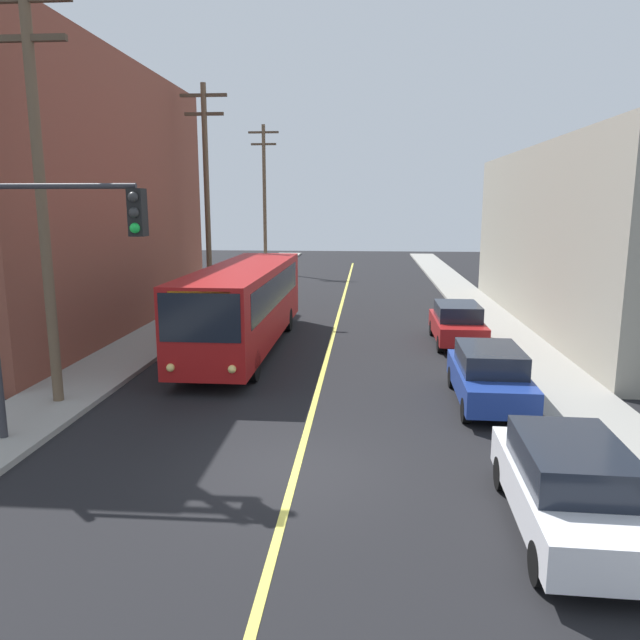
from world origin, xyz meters
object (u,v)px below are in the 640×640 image
object	(u,v)px
utility_pole_near	(40,180)
traffic_signal_left_corner	(52,259)
utility_pole_mid	(207,187)
utility_pole_far	(264,192)
parked_car_white	(569,486)
parked_car_red	(457,323)
city_bus	(245,302)
parked_car_blue	(489,375)

from	to	relation	value
utility_pole_near	traffic_signal_left_corner	world-z (taller)	utility_pole_near
utility_pole_mid	utility_pole_far	size ratio (longest dim) A/B	0.98
parked_car_white	parked_car_red	size ratio (longest dim) A/B	1.01
parked_car_red	utility_pole_mid	size ratio (longest dim) A/B	0.39
traffic_signal_left_corner	utility_pole_far	bearing A→B (deg)	92.42
utility_pole_near	utility_pole_mid	world-z (taller)	utility_pole_mid
city_bus	parked_car_white	xyz separation A→B (m)	(8.05, -12.48, -0.98)
city_bus	parked_car_red	size ratio (longest dim) A/B	2.76
parked_car_white	traffic_signal_left_corner	size ratio (longest dim) A/B	0.74
parked_car_blue	parked_car_red	xyz separation A→B (m)	(0.18, 7.40, 0.00)
utility_pole_near	utility_pole_far	xyz separation A→B (m)	(0.11, 33.25, 0.33)
utility_pole_far	traffic_signal_left_corner	distance (m)	36.04
parked_car_white	utility_pole_far	bearing A→B (deg)	106.87
parked_car_white	parked_car_blue	size ratio (longest dim) A/B	1.00
parked_car_red	traffic_signal_left_corner	bearing A→B (deg)	-133.05
parked_car_red	utility_pole_far	bearing A→B (deg)	115.67
utility_pole_near	parked_car_white	bearing A→B (deg)	-25.23
parked_car_white	parked_car_blue	world-z (taller)	same
utility_pole_far	traffic_signal_left_corner	size ratio (longest dim) A/B	1.91
parked_car_white	utility_pole_mid	distance (m)	25.10
city_bus	parked_car_red	world-z (taller)	city_bus
utility_pole_far	city_bus	bearing A→B (deg)	-81.94
city_bus	utility_pole_mid	world-z (taller)	utility_pole_mid
city_bus	parked_car_red	bearing A→B (deg)	10.85
city_bus	utility_pole_far	distance (m)	27.03
utility_pole_near	utility_pole_far	distance (m)	33.25
city_bus	utility_pole_mid	size ratio (longest dim) A/B	1.08
utility_pole_mid	parked_car_white	bearing A→B (deg)	-61.22
parked_car_white	parked_car_red	xyz separation A→B (m)	(0.14, 14.05, 0.00)
city_bus	parked_car_blue	xyz separation A→B (m)	(8.01, -5.83, -0.98)
traffic_signal_left_corner	parked_car_red	bearing A→B (deg)	46.95
city_bus	utility_pole_near	xyz separation A→B (m)	(-3.84, -6.88, 4.27)
parked_car_white	utility_pole_mid	size ratio (longest dim) A/B	0.39
utility_pole_far	parked_car_red	bearing A→B (deg)	-64.33
utility_pole_near	utility_pole_far	size ratio (longest dim) A/B	0.95
parked_car_white	utility_pole_near	size ratio (longest dim) A/B	0.41
parked_car_white	traffic_signal_left_corner	distance (m)	11.22
utility_pole_mid	parked_car_red	bearing A→B (deg)	-31.87
parked_car_blue	city_bus	bearing A→B (deg)	143.95
parked_car_red	utility_pole_near	size ratio (longest dim) A/B	0.41
traffic_signal_left_corner	utility_pole_near	bearing A→B (deg)	121.17
utility_pole_mid	utility_pole_far	world-z (taller)	utility_pole_far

